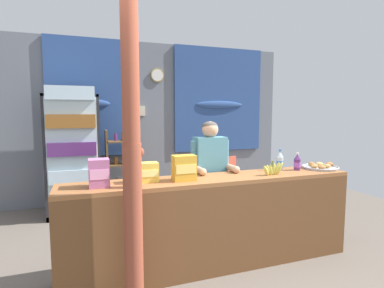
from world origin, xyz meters
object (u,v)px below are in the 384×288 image
object	(u,v)px
soda_bottle_cola	(135,172)
snack_box_instant_noodle	(146,172)
drink_fridge	(73,146)
pastry_tray	(320,167)
banana_bunch	(273,169)
stall_counter	(218,216)
snack_box_wafer	(99,173)
shopkeeper	(210,170)
snack_box_choco_powder	(184,168)
plastic_lawn_chair	(222,177)
soda_bottle_grape_soda	(297,163)
bottle_shelf_rack	(120,167)
timber_post	(132,150)
soda_bottle_water	(280,161)

from	to	relation	value
soda_bottle_cola	snack_box_instant_noodle	size ratio (longest dim) A/B	1.45
drink_fridge	pastry_tray	world-z (taller)	drink_fridge
banana_bunch	stall_counter	bearing A→B (deg)	-179.43
soda_bottle_cola	snack_box_wafer	xyz separation A→B (m)	(-0.30, 0.12, -0.01)
shopkeeper	snack_box_choco_powder	size ratio (longest dim) A/B	6.03
plastic_lawn_chair	soda_bottle_grape_soda	xyz separation A→B (m)	(0.08, -1.89, 0.54)
plastic_lawn_chair	stall_counter	bearing A→B (deg)	-116.02
plastic_lawn_chair	snack_box_wafer	bearing A→B (deg)	-137.40
stall_counter	snack_box_choco_powder	distance (m)	0.61
snack_box_choco_powder	banana_bunch	world-z (taller)	snack_box_choco_powder
snack_box_instant_noodle	drink_fridge	bearing A→B (deg)	108.58
bottle_shelf_rack	soda_bottle_cola	size ratio (longest dim) A/B	4.05
timber_post	soda_bottle_water	size ratio (longest dim) A/B	11.31
stall_counter	snack_box_choco_powder	bearing A→B (deg)	168.86
stall_counter	pastry_tray	xyz separation A→B (m)	(1.40, 0.13, 0.40)
stall_counter	snack_box_choco_powder	size ratio (longest dim) A/B	12.21
snack_box_wafer	banana_bunch	xyz separation A→B (m)	(1.78, -0.07, -0.07)
drink_fridge	snack_box_wafer	xyz separation A→B (m)	(0.29, -2.22, -0.02)
plastic_lawn_chair	timber_post	bearing A→B (deg)	-129.04
stall_counter	shopkeeper	bearing A→B (deg)	76.43
bottle_shelf_rack	snack_box_instant_noodle	xyz separation A→B (m)	(-0.00, -2.38, 0.35)
soda_bottle_cola	banana_bunch	bearing A→B (deg)	1.96
drink_fridge	bottle_shelf_rack	world-z (taller)	drink_fridge
soda_bottle_water	drink_fridge	bearing A→B (deg)	138.36
soda_bottle_water	soda_bottle_grape_soda	xyz separation A→B (m)	(0.18, -0.08, -0.02)
soda_bottle_water	shopkeeper	bearing A→B (deg)	161.64
stall_counter	soda_bottle_cola	world-z (taller)	soda_bottle_cola
stall_counter	bottle_shelf_rack	size ratio (longest dim) A/B	2.31
drink_fridge	stall_counter	bearing A→B (deg)	-58.08
stall_counter	plastic_lawn_chair	size ratio (longest dim) A/B	3.57
timber_post	snack_box_choco_powder	bearing A→B (deg)	32.93
snack_box_wafer	plastic_lawn_chair	bearing A→B (deg)	42.60
soda_bottle_water	snack_box_instant_noodle	size ratio (longest dim) A/B	1.07
timber_post	plastic_lawn_chair	world-z (taller)	timber_post
pastry_tray	soda_bottle_cola	bearing A→B (deg)	-175.48
snack_box_wafer	pastry_tray	size ratio (longest dim) A/B	0.61
drink_fridge	snack_box_choco_powder	size ratio (longest dim) A/B	7.96
plastic_lawn_chair	soda_bottle_grape_soda	size ratio (longest dim) A/B	4.18
stall_counter	snack_box_wafer	size ratio (longest dim) A/B	12.05
drink_fridge	soda_bottle_water	bearing A→B (deg)	-41.64
soda_bottle_grape_soda	snack_box_choco_powder	bearing A→B (deg)	-176.75
shopkeeper	soda_bottle_cola	bearing A→B (deg)	-150.74
stall_counter	banana_bunch	bearing A→B (deg)	0.57
shopkeeper	snack_box_instant_noodle	xyz separation A→B (m)	(-0.82, -0.36, 0.10)
shopkeeper	soda_bottle_grape_soda	size ratio (longest dim) A/B	7.36
drink_fridge	snack_box_instant_noodle	xyz separation A→B (m)	(0.73, -2.17, -0.05)
drink_fridge	soda_bottle_cola	size ratio (longest dim) A/B	6.11
snack_box_choco_powder	banana_bunch	xyz separation A→B (m)	(0.98, -0.06, -0.06)
stall_counter	shopkeeper	distance (m)	0.62
soda_bottle_water	snack_box_instant_noodle	bearing A→B (deg)	-176.25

